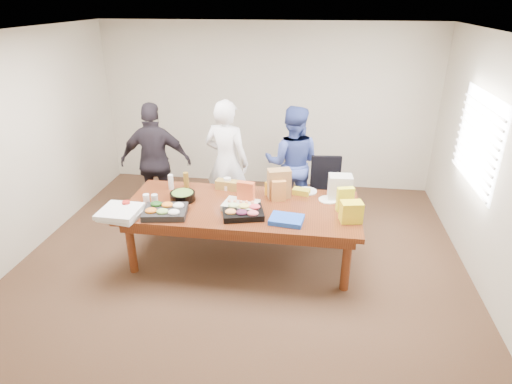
# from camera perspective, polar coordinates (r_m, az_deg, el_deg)

# --- Properties ---
(floor) EXTENTS (5.50, 5.00, 0.02)m
(floor) POSITION_cam_1_polar(r_m,az_deg,el_deg) (5.55, -1.83, -8.85)
(floor) COLOR #47301E
(floor) RESTS_ON ground
(ceiling) EXTENTS (5.50, 5.00, 0.02)m
(ceiling) POSITION_cam_1_polar(r_m,az_deg,el_deg) (4.64, -2.30, 20.41)
(ceiling) COLOR white
(ceiling) RESTS_ON wall_back
(wall_back) EXTENTS (5.50, 0.04, 2.70)m
(wall_back) POSITION_cam_1_polar(r_m,az_deg,el_deg) (7.30, 1.40, 11.15)
(wall_back) COLOR beige
(wall_back) RESTS_ON floor
(wall_front) EXTENTS (5.50, 0.04, 2.70)m
(wall_front) POSITION_cam_1_polar(r_m,az_deg,el_deg) (2.79, -11.14, -13.43)
(wall_front) COLOR beige
(wall_front) RESTS_ON floor
(wall_left) EXTENTS (0.04, 5.00, 2.70)m
(wall_left) POSITION_cam_1_polar(r_m,az_deg,el_deg) (6.03, -28.84, 5.16)
(wall_left) COLOR beige
(wall_left) RESTS_ON floor
(wall_right) EXTENTS (0.04, 5.00, 2.70)m
(wall_right) POSITION_cam_1_polar(r_m,az_deg,el_deg) (5.23, 29.17, 2.44)
(wall_right) COLOR beige
(wall_right) RESTS_ON floor
(window_panel) EXTENTS (0.03, 1.40, 1.10)m
(window_panel) POSITION_cam_1_polar(r_m,az_deg,el_deg) (5.71, 27.28, 6.11)
(window_panel) COLOR white
(window_panel) RESTS_ON wall_right
(window_blinds) EXTENTS (0.04, 1.36, 1.00)m
(window_blinds) POSITION_cam_1_polar(r_m,az_deg,el_deg) (5.70, 26.90, 6.15)
(window_blinds) COLOR beige
(window_blinds) RESTS_ON wall_right
(conference_table) EXTENTS (2.80, 1.20, 0.75)m
(conference_table) POSITION_cam_1_polar(r_m,az_deg,el_deg) (5.35, -1.88, -5.41)
(conference_table) COLOR #4C1C0F
(conference_table) RESTS_ON floor
(office_chair) EXTENTS (0.55, 0.55, 0.99)m
(office_chair) POSITION_cam_1_polar(r_m,az_deg,el_deg) (6.03, 9.03, -0.78)
(office_chair) COLOR black
(office_chair) RESTS_ON floor
(person_center) EXTENTS (0.74, 0.58, 1.79)m
(person_center) POSITION_cam_1_polar(r_m,az_deg,el_deg) (6.11, -3.89, 3.92)
(person_center) COLOR white
(person_center) RESTS_ON floor
(person_right) EXTENTS (0.84, 0.66, 1.68)m
(person_right) POSITION_cam_1_polar(r_m,az_deg,el_deg) (6.25, 4.80, 3.82)
(person_right) COLOR #374998
(person_right) RESTS_ON floor
(person_left) EXTENTS (1.06, 0.55, 1.72)m
(person_left) POSITION_cam_1_polar(r_m,az_deg,el_deg) (6.38, -13.10, 3.90)
(person_left) COLOR black
(person_left) RESTS_ON floor
(veggie_tray) EXTENTS (0.54, 0.45, 0.07)m
(veggie_tray) POSITION_cam_1_polar(r_m,az_deg,el_deg) (5.05, -11.91, -2.59)
(veggie_tray) COLOR black
(veggie_tray) RESTS_ON conference_table
(fruit_tray) EXTENTS (0.53, 0.46, 0.07)m
(fruit_tray) POSITION_cam_1_polar(r_m,az_deg,el_deg) (4.92, -1.74, -2.77)
(fruit_tray) COLOR black
(fruit_tray) RESTS_ON conference_table
(sheet_cake) EXTENTS (0.44, 0.36, 0.07)m
(sheet_cake) POSITION_cam_1_polar(r_m,az_deg,el_deg) (5.10, -2.03, -1.77)
(sheet_cake) COLOR beige
(sheet_cake) RESTS_ON conference_table
(salad_bowl) EXTENTS (0.39, 0.39, 0.10)m
(salad_bowl) POSITION_cam_1_polar(r_m,az_deg,el_deg) (5.36, -9.68, -0.57)
(salad_bowl) COLOR black
(salad_bowl) RESTS_ON conference_table
(chip_bag_blue) EXTENTS (0.40, 0.32, 0.05)m
(chip_bag_blue) POSITION_cam_1_polar(r_m,az_deg,el_deg) (4.80, 4.06, -3.67)
(chip_bag_blue) COLOR blue
(chip_bag_blue) RESTS_ON conference_table
(chip_bag_red) EXTENTS (0.21, 0.12, 0.29)m
(chip_bag_red) POSITION_cam_1_polar(r_m,az_deg,el_deg) (5.13, -1.35, -0.20)
(chip_bag_red) COLOR #C14C26
(chip_bag_red) RESTS_ON conference_table
(chip_bag_yellow) EXTENTS (0.21, 0.12, 0.29)m
(chip_bag_yellow) POSITION_cam_1_polar(r_m,az_deg,el_deg) (5.10, 11.69, -0.94)
(chip_bag_yellow) COLOR yellow
(chip_bag_yellow) RESTS_ON conference_table
(chip_bag_orange) EXTENTS (0.18, 0.12, 0.26)m
(chip_bag_orange) POSITION_cam_1_polar(r_m,az_deg,el_deg) (5.24, 3.02, 0.14)
(chip_bag_orange) COLOR #C17A37
(chip_bag_orange) RESTS_ON conference_table
(mayo_jar) EXTENTS (0.11, 0.11, 0.15)m
(mayo_jar) POSITION_cam_1_polar(r_m,az_deg,el_deg) (5.60, -3.79, 1.17)
(mayo_jar) COLOR silver
(mayo_jar) RESTS_ON conference_table
(mustard_bottle) EXTENTS (0.07, 0.07, 0.17)m
(mustard_bottle) POSITION_cam_1_polar(r_m,az_deg,el_deg) (5.42, 1.47, 0.47)
(mustard_bottle) COLOR orange
(mustard_bottle) RESTS_ON conference_table
(dressing_bottle) EXTENTS (0.08, 0.08, 0.22)m
(dressing_bottle) POSITION_cam_1_polar(r_m,az_deg,el_deg) (5.67, -9.21, 1.53)
(dressing_bottle) COLOR brown
(dressing_bottle) RESTS_ON conference_table
(ranch_bottle) EXTENTS (0.07, 0.07, 0.20)m
(ranch_bottle) POSITION_cam_1_polar(r_m,az_deg,el_deg) (5.68, -11.19, 1.31)
(ranch_bottle) COLOR silver
(ranch_bottle) RESTS_ON conference_table
(banana_bunch) EXTENTS (0.23, 0.16, 0.07)m
(banana_bunch) POSITION_cam_1_polar(r_m,az_deg,el_deg) (5.48, 6.01, 0.06)
(banana_bunch) COLOR gold
(banana_bunch) RESTS_ON conference_table
(bread_loaf) EXTENTS (0.31, 0.17, 0.12)m
(bread_loaf) POSITION_cam_1_polar(r_m,az_deg,el_deg) (5.60, -3.80, 0.97)
(bread_loaf) COLOR olive
(bread_loaf) RESTS_ON conference_table
(kraft_bag) EXTENTS (0.31, 0.24, 0.36)m
(kraft_bag) POSITION_cam_1_polar(r_m,az_deg,el_deg) (5.32, 3.07, 1.15)
(kraft_bag) COLOR olive
(kraft_bag) RESTS_ON conference_table
(red_cup) EXTENTS (0.11, 0.11, 0.12)m
(red_cup) POSITION_cam_1_polar(r_m,az_deg,el_deg) (5.23, -16.75, -1.82)
(red_cup) COLOR #A81E16
(red_cup) RESTS_ON conference_table
(clear_cup_a) EXTENTS (0.10, 0.10, 0.11)m
(clear_cup_a) POSITION_cam_1_polar(r_m,az_deg,el_deg) (5.35, -13.25, -0.88)
(clear_cup_a) COLOR silver
(clear_cup_a) RESTS_ON conference_table
(clear_cup_b) EXTENTS (0.09, 0.09, 0.10)m
(clear_cup_b) POSITION_cam_1_polar(r_m,az_deg,el_deg) (5.39, -14.30, -0.82)
(clear_cup_b) COLOR white
(clear_cup_b) RESTS_ON conference_table
(pizza_box_lower) EXTENTS (0.49, 0.49, 0.05)m
(pizza_box_lower) POSITION_cam_1_polar(r_m,az_deg,el_deg) (5.15, -17.24, -2.78)
(pizza_box_lower) COLOR silver
(pizza_box_lower) RESTS_ON conference_table
(pizza_box_upper) EXTENTS (0.44, 0.44, 0.05)m
(pizza_box_upper) POSITION_cam_1_polar(r_m,az_deg,el_deg) (5.11, -17.56, -2.43)
(pizza_box_upper) COLOR white
(pizza_box_upper) RESTS_ON pizza_box_lower
(plate_a) EXTENTS (0.24, 0.24, 0.01)m
(plate_a) POSITION_cam_1_polar(r_m,az_deg,el_deg) (5.37, 9.52, -1.02)
(plate_a) COLOR white
(plate_a) RESTS_ON conference_table
(plate_b) EXTENTS (0.28, 0.28, 0.02)m
(plate_b) POSITION_cam_1_polar(r_m,az_deg,el_deg) (5.56, 6.72, 0.11)
(plate_b) COLOR silver
(plate_b) RESTS_ON conference_table
(dip_bowl_a) EXTENTS (0.17, 0.17, 0.05)m
(dip_bowl_a) POSITION_cam_1_polar(r_m,az_deg,el_deg) (5.35, 2.72, -0.55)
(dip_bowl_a) COLOR beige
(dip_bowl_a) RESTS_ON conference_table
(dip_bowl_b) EXTENTS (0.18, 0.18, 0.06)m
(dip_bowl_b) POSITION_cam_1_polar(r_m,az_deg,el_deg) (5.62, -3.75, 0.76)
(dip_bowl_b) COLOR beige
(dip_bowl_b) RESTS_ON conference_table
(grocery_bag_white) EXTENTS (0.29, 0.22, 0.30)m
(grocery_bag_white) POSITION_cam_1_polar(r_m,az_deg,el_deg) (5.39, 11.05, 0.65)
(grocery_bag_white) COLOR silver
(grocery_bag_white) RESTS_ON conference_table
(grocery_bag_yellow) EXTENTS (0.26, 0.21, 0.24)m
(grocery_bag_yellow) POSITION_cam_1_polar(r_m,az_deg,el_deg) (4.88, 12.48, -2.57)
(grocery_bag_yellow) COLOR yellow
(grocery_bag_yellow) RESTS_ON conference_table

